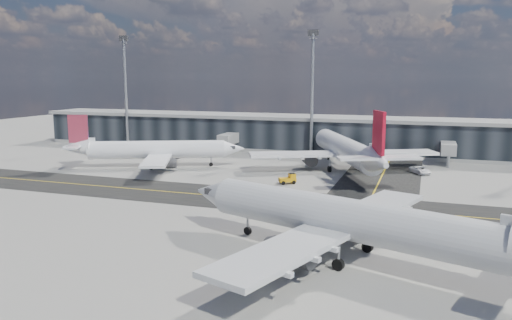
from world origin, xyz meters
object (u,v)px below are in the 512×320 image
at_px(airliner_af, 154,150).
at_px(airliner_redtail, 346,150).
at_px(airliner_near, 351,220).
at_px(service_van, 420,170).
at_px(baggage_tug, 289,179).

relative_size(airliner_af, airliner_redtail, 0.84).
xyz_separation_m(airliner_redtail, airliner_near, (8.04, -47.92, -0.16)).
bearing_deg(airliner_af, service_van, 78.23).
height_order(airliner_af, airliner_near, airliner_near).
distance_m(airliner_near, baggage_tug, 36.90).
bearing_deg(airliner_near, service_van, 12.28).
relative_size(baggage_tug, service_van, 0.63).
bearing_deg(airliner_af, baggage_tug, 54.58).
distance_m(airliner_redtail, service_van, 14.59).
bearing_deg(airliner_near, airliner_redtail, 28.45).
xyz_separation_m(airliner_redtail, service_van, (13.91, 2.49, -3.63)).
bearing_deg(service_van, airliner_near, -130.26).
relative_size(airliner_near, service_van, 8.26).
distance_m(airliner_af, service_van, 52.95).
height_order(airliner_af, service_van, airliner_af).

